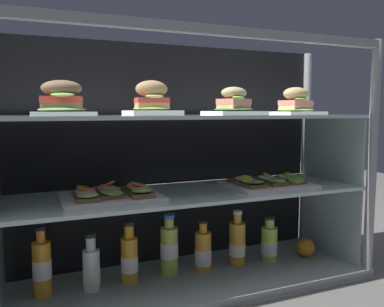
% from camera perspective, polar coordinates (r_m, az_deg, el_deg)
% --- Properties ---
extents(ground_plane, '(6.00, 6.00, 0.02)m').
position_cam_1_polar(ground_plane, '(1.64, 0.00, -18.64)').
color(ground_plane, '#565452').
rests_on(ground_plane, ground).
extents(case_base_deck, '(1.44, 0.45, 0.03)m').
position_cam_1_polar(case_base_deck, '(1.63, 0.00, -17.82)').
color(case_base_deck, '#98A4A0').
rests_on(case_base_deck, ground).
extents(case_frame, '(1.44, 0.45, 0.96)m').
position_cam_1_polar(case_frame, '(1.60, -1.59, 0.58)').
color(case_frame, gray).
rests_on(case_frame, ground).
extents(riser_lower_tier, '(1.36, 0.37, 0.33)m').
position_cam_1_polar(riser_lower_tier, '(1.57, 0.00, -11.81)').
color(riser_lower_tier, silver).
rests_on(riser_lower_tier, case_base_deck).
extents(shelf_lower_glass, '(1.38, 0.39, 0.01)m').
position_cam_1_polar(shelf_lower_glass, '(1.52, 0.00, -5.70)').
color(shelf_lower_glass, silver).
rests_on(shelf_lower_glass, riser_lower_tier).
extents(riser_upper_tier, '(1.36, 0.37, 0.28)m').
position_cam_1_polar(riser_upper_tier, '(1.50, 0.00, -0.24)').
color(riser_upper_tier, silver).
rests_on(riser_upper_tier, shelf_lower_glass).
extents(shelf_upper_glass, '(1.38, 0.39, 0.01)m').
position_cam_1_polar(shelf_upper_glass, '(1.49, 0.00, 5.34)').
color(shelf_upper_glass, silver).
rests_on(shelf_upper_glass, riser_upper_tier).
extents(plated_roll_sandwich_near_right_corner, '(0.19, 0.19, 0.11)m').
position_cam_1_polar(plated_roll_sandwich_near_right_corner, '(1.33, -18.31, 7.03)').
color(plated_roll_sandwich_near_right_corner, white).
rests_on(plated_roll_sandwich_near_right_corner, shelf_upper_glass).
extents(plated_roll_sandwich_right_of_center, '(0.19, 0.19, 0.13)m').
position_cam_1_polar(plated_roll_sandwich_right_of_center, '(1.48, -5.84, 7.40)').
color(plated_roll_sandwich_right_of_center, white).
rests_on(plated_roll_sandwich_right_of_center, shelf_upper_glass).
extents(plated_roll_sandwich_center, '(0.19, 0.19, 0.11)m').
position_cam_1_polar(plated_roll_sandwich_center, '(1.51, 6.07, 7.00)').
color(plated_roll_sandwich_center, white).
rests_on(plated_roll_sandwich_center, shelf_upper_glass).
extents(plated_roll_sandwich_near_left_corner, '(0.19, 0.19, 0.12)m').
position_cam_1_polar(plated_roll_sandwich_near_left_corner, '(1.73, 14.70, 6.96)').
color(plated_roll_sandwich_near_left_corner, white).
rests_on(plated_roll_sandwich_near_left_corner, shelf_upper_glass).
extents(open_sandwich_tray_mid_left, '(0.34, 0.25, 0.07)m').
position_cam_1_polar(open_sandwich_tray_mid_left, '(1.40, -11.48, -5.76)').
color(open_sandwich_tray_mid_left, white).
rests_on(open_sandwich_tray_mid_left, shelf_lower_glass).
extents(open_sandwich_tray_near_right_corner, '(0.34, 0.25, 0.05)m').
position_cam_1_polar(open_sandwich_tray_near_right_corner, '(1.64, 10.97, -4.12)').
color(open_sandwich_tray_near_right_corner, white).
rests_on(open_sandwich_tray_near_right_corner, shelf_lower_glass).
extents(juice_bottle_front_fourth, '(0.06, 0.06, 0.25)m').
position_cam_1_polar(juice_bottle_front_fourth, '(1.53, -20.88, -15.16)').
color(juice_bottle_front_fourth, orange).
rests_on(juice_bottle_front_fourth, case_base_deck).
extents(juice_bottle_back_right, '(0.06, 0.06, 0.21)m').
position_cam_1_polar(juice_bottle_back_right, '(1.53, -14.36, -15.87)').
color(juice_bottle_back_right, white).
rests_on(juice_bottle_back_right, case_base_deck).
extents(juice_bottle_front_left_end, '(0.06, 0.06, 0.24)m').
position_cam_1_polar(juice_bottle_front_left_end, '(1.55, -9.04, -14.79)').
color(juice_bottle_front_left_end, orange).
rests_on(juice_bottle_front_left_end, case_base_deck).
extents(juice_bottle_front_middle, '(0.07, 0.07, 0.24)m').
position_cam_1_polar(juice_bottle_front_middle, '(1.61, -3.31, -13.62)').
color(juice_bottle_front_middle, '#AEC748').
rests_on(juice_bottle_front_middle, case_base_deck).
extents(juice_bottle_back_center, '(0.07, 0.07, 0.21)m').
position_cam_1_polar(juice_bottle_back_center, '(1.65, 1.62, -13.99)').
color(juice_bottle_back_center, orange).
rests_on(juice_bottle_back_center, case_base_deck).
extents(juice_bottle_tucked_behind, '(0.07, 0.07, 0.23)m').
position_cam_1_polar(juice_bottle_tucked_behind, '(1.72, 6.57, -12.79)').
color(juice_bottle_tucked_behind, gold).
rests_on(juice_bottle_tucked_behind, case_base_deck).
extents(juice_bottle_front_second, '(0.07, 0.07, 0.19)m').
position_cam_1_polar(juice_bottle_front_second, '(1.78, 11.11, -12.63)').
color(juice_bottle_front_second, '#BADA43').
rests_on(juice_bottle_front_second, case_base_deck).
extents(orange_fruit_beside_bottles, '(0.08, 0.08, 0.08)m').
position_cam_1_polar(orange_fruit_beside_bottles, '(1.87, 16.19, -12.98)').
color(orange_fruit_beside_bottles, orange).
rests_on(orange_fruit_beside_bottles, case_base_deck).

